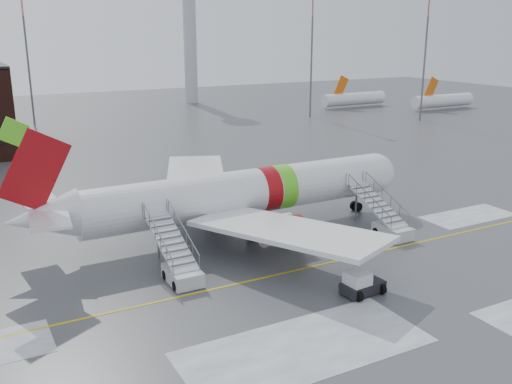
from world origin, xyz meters
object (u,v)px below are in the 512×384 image
airliner (235,194)px  airstair_fwd (387,223)px  airstair_aft (178,264)px  pushback_tug (361,284)px

airliner → airstair_fwd: size_ratio=4.55×
airstair_fwd → airstair_aft: (-18.72, 0.00, 0.00)m
airstair_aft → pushback_tug: bearing=-39.6°
airstair_fwd → airstair_aft: size_ratio=1.00×
airstair_aft → airliner: bearing=40.6°
pushback_tug → airliner: bearing=97.9°
airliner → airstair_aft: 10.32m
pushback_tug → airstair_fwd: bearing=41.4°
airliner → airstair_aft: bearing=-139.4°
airliner → pushback_tug: (2.02, -14.52, -2.70)m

